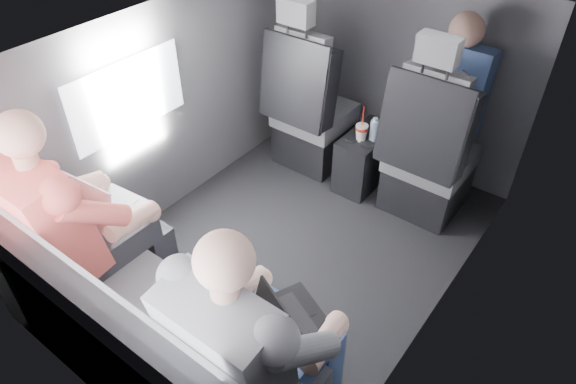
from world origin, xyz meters
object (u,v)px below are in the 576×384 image
Objects in this scene: front_seat_left at (310,116)px; soda_cup at (361,132)px; center_console at (365,158)px; front_seat_right at (427,160)px; laptop_black at (289,321)px; passenger_rear_right at (255,345)px; passenger_front_right at (452,93)px; water_bottle at (374,130)px; passenger_rear_left at (78,224)px; laptop_white at (106,206)px; rear_bench at (147,338)px.

front_seat_left is 0.46m from soda_cup.
front_seat_right is at bearing -5.07° from center_console.
front_seat_left is 5.06× the size of soda_cup.
passenger_rear_right is (-0.03, -0.17, 0.02)m from laptop_black.
front_seat_right reaches higher than laptop_black.
laptop_black is (0.60, -1.58, 0.17)m from soda_cup.
passenger_front_right is at bearing 16.30° from front_seat_left.
passenger_rear_left is at bearing -107.25° from water_bottle.
passenger_rear_right is (0.57, -1.75, 0.18)m from soda_cup.
front_seat_left is 1.83m from passenger_rear_left.
soda_cup is at bearing 108.04° from passenger_rear_right.
front_seat_left is 3.62× the size of laptop_white.
center_console is at bearing 74.95° from passenger_rear_left.
water_bottle is at bearing 72.75° from passenger_rear_left.
soda_cup is 0.61m from passenger_front_right.
water_bottle is 0.48× the size of laptop_white.
front_seat_left is at bearing 180.00° from front_seat_right.
water_bottle is at bearing -144.70° from passenger_front_right.
passenger_front_right reaches higher than laptop_black.
soda_cup reaches higher than center_console.
rear_bench reaches higher than water_bottle.
passenger_rear_left reaches higher than soda_cup.
passenger_rear_right reaches higher than center_console.
laptop_white is 0.17m from passenger_rear_left.
center_console is at bearing 174.93° from front_seat_right.
laptop_black is (1.05, -1.64, 0.23)m from front_seat_left.
laptop_white reaches higher than laptop_black.
laptop_black is at bearing -84.95° from passenger_front_right.
front_seat_left is at bearing 122.66° from laptop_black.
passenger_front_right is (0.88, 0.26, 0.35)m from front_seat_left.
soda_cup is at bearing 71.82° from laptop_white.
rear_bench is (-0.00, -1.94, 0.11)m from center_console.
front_seat_left reaches higher than passenger_front_right.
soda_cup is 0.71× the size of laptop_white.
soda_cup is at bearing 110.77° from laptop_black.
front_seat_right is 3.22× the size of laptop_black.
center_console is at bearing -153.21° from passenger_front_right.
center_console is 1.37× the size of laptop_white.
passenger_front_right is at bearing 35.30° from water_bottle.
front_seat_right is 5.06× the size of soda_cup.
soda_cup is 0.08m from water_bottle.
front_seat_right is 0.98× the size of passenger_rear_left.
passenger_rear_left reaches higher than water_bottle.
passenger_rear_right is at bearing -86.17° from passenger_front_right.
center_console is 1.92× the size of soda_cup.
rear_bench is at bearing -103.31° from front_seat_right.
passenger_rear_right is (1.02, -1.81, 0.25)m from front_seat_left.
laptop_white is at bearing 152.96° from rear_bench.
center_console is at bearing 107.15° from passenger_rear_right.
rear_bench is at bearing -10.72° from passenger_rear_left.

